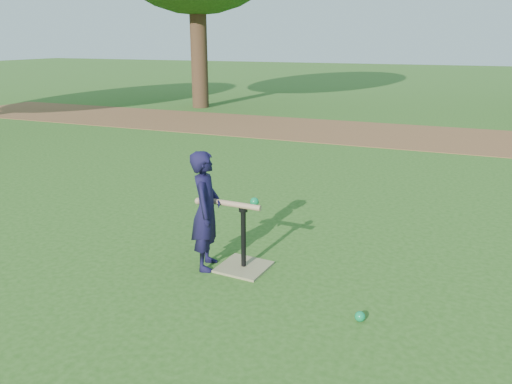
% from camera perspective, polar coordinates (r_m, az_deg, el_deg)
% --- Properties ---
extents(ground, '(80.00, 80.00, 0.00)m').
position_cam_1_polar(ground, '(4.42, 0.77, -10.17)').
color(ground, '#285116').
rests_on(ground, ground).
extents(dirt_strip, '(24.00, 3.00, 0.01)m').
position_cam_1_polar(dirt_strip, '(11.43, 14.80, 6.38)').
color(dirt_strip, brown).
rests_on(dirt_strip, ground).
extents(child, '(0.37, 0.46, 1.10)m').
position_cam_1_polar(child, '(4.50, -5.73, -2.14)').
color(child, black).
rests_on(child, ground).
extents(wiffle_ball_ground, '(0.08, 0.08, 0.08)m').
position_cam_1_polar(wiffle_ball_ground, '(3.92, 11.79, -13.75)').
color(wiffle_ball_ground, '#0B7E43').
rests_on(wiffle_ball_ground, ground).
extents(batting_tee, '(0.46, 0.46, 0.61)m').
position_cam_1_polar(batting_tee, '(4.61, -1.42, -7.44)').
color(batting_tee, '#8C8259').
rests_on(batting_tee, ground).
extents(swing_action, '(0.63, 0.21, 0.09)m').
position_cam_1_polar(swing_action, '(4.47, -2.79, -1.27)').
color(swing_action, tan).
rests_on(swing_action, ground).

